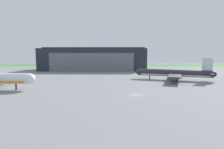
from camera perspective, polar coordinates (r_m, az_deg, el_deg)
The scene contains 4 objects.
ground_plane at distance 65.88m, azimuth 7.06°, elevation -6.12°, with size 440.00×440.00×0.00m, color slate.
grass_field_strip at distance 244.93m, azimuth 2.55°, elevation 2.93°, with size 440.00×56.00×0.08m, color #3E833D.
maintenance_hangar at distance 168.65m, azimuth -5.60°, elevation 4.65°, with size 89.69×33.70×19.95m.
airliner_far_right at distance 106.92m, azimuth 18.30°, elevation 0.35°, with size 39.30×36.18×12.06m.
Camera 1 is at (-7.04, -63.99, 14.01)m, focal length 30.15 mm.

